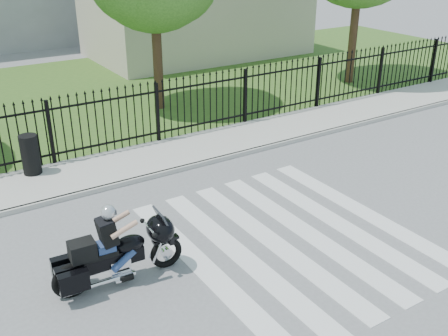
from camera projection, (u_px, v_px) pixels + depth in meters
ground at (290, 237)px, 10.53m from camera, size 120.00×120.00×0.00m
crosswalk at (290, 237)px, 10.52m from camera, size 5.00×5.50×0.01m
sidewalk at (175, 153)px, 14.35m from camera, size 40.00×2.00×0.12m
curb at (193, 166)px, 13.58m from camera, size 40.00×0.12×0.12m
grass_strip at (89, 94)px, 19.75m from camera, size 40.00×12.00×0.02m
iron_fence at (157, 114)px, 14.77m from camera, size 26.00×0.04×1.80m
building_low at (197, 18)px, 25.52m from camera, size 10.00×6.00×3.50m
motorcycle_rider at (115, 250)px, 8.94m from camera, size 2.36×0.78×1.56m
litter_bin at (30, 155)px, 12.82m from camera, size 0.53×0.53×1.00m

